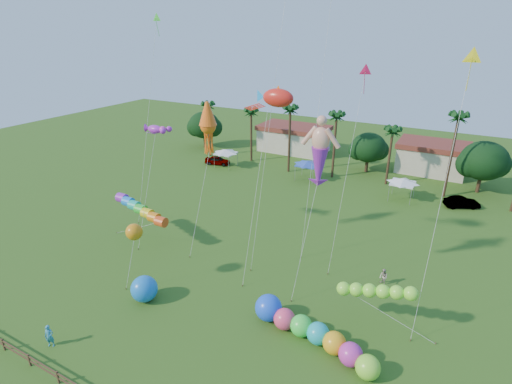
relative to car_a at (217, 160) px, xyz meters
The scene contains 20 objects.
ground 42.52m from the car_a, 58.87° to the right, with size 160.00×160.00×0.00m, color #285116.
tree_line 26.89m from the car_a, 16.59° to the left, with size 69.46×8.91×11.00m.
buildings_row 23.31m from the car_a, 35.78° to the left, with size 35.00×7.00×4.00m.
tent_row 16.10m from the car_a, ahead, with size 31.00×4.00×0.60m.
car_a is the anchor object (origin of this frame).
car_b 37.34m from the car_a, ahead, with size 1.50×4.31×1.42m, color #4C4C54.
spectator_a 42.39m from the car_a, 72.74° to the right, with size 0.66×0.43×1.80m, color teal.
spectator_b 38.48m from the car_a, 33.24° to the right, with size 0.78×0.60×1.60m, color #AC9F8F.
caterpillar_inflatable 42.30m from the car_a, 46.86° to the right, with size 10.52×4.06×2.15m.
blue_ball 36.32m from the car_a, 65.85° to the right, with size 2.27×2.27×2.27m, color blue.
rainbow_tube 27.41m from the car_a, 71.52° to the right, with size 9.06×2.53×3.78m.
green_worm 40.96m from the car_a, 42.18° to the right, with size 9.96×2.77×3.61m.
orange_ball_kite 34.53m from the car_a, 67.78° to the right, with size 1.58×2.05×6.12m.
merman_kite 36.96m from the car_a, 41.78° to the right, with size 2.77×5.03×14.76m.
fish_kite 34.62m from the car_a, 45.46° to the right, with size 4.43×6.77×16.96m.
squid_kite 29.28m from the car_a, 57.02° to the right, with size 1.81×4.46×15.30m.
lobster_kite 27.19m from the car_a, 69.87° to the right, with size 3.26×5.11×12.64m.
delta_kite_red 37.29m from the car_a, 32.69° to the right, with size 1.21×4.50×18.80m.
delta_kite_yellow 46.62m from the car_a, 32.70° to the right, with size 1.31×4.48×20.54m.
delta_kite_green 28.29m from the car_a, 73.79° to the right, with size 1.94×5.03×23.03m.
Camera 1 is at (14.72, -16.73, 21.74)m, focal length 28.00 mm.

